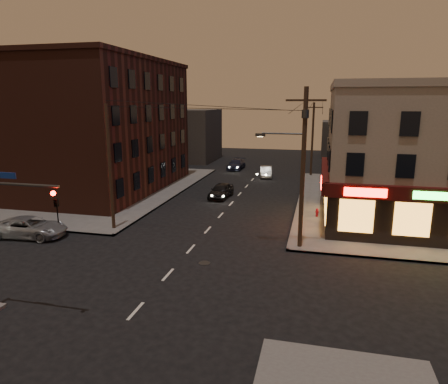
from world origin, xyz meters
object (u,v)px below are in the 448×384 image
(suv_cross, at_px, (30,227))
(sedan_far, at_px, (236,164))
(fire_hydrant, at_px, (317,212))
(sedan_mid, at_px, (266,172))
(sedan_near, at_px, (221,191))

(suv_cross, relative_size, sedan_far, 1.08)
(sedan_far, distance_m, fire_hydrant, 24.64)
(sedan_mid, xyz_separation_m, fire_hydrant, (6.45, -17.11, -0.14))
(sedan_far, relative_size, fire_hydrant, 6.87)
(sedan_near, height_order, sedan_mid, sedan_near)
(fire_hydrant, bearing_deg, sedan_far, 117.23)
(sedan_near, relative_size, sedan_mid, 1.04)
(sedan_near, relative_size, fire_hydrant, 6.11)
(sedan_mid, bearing_deg, sedan_far, 127.14)
(sedan_near, height_order, sedan_far, sedan_near)
(sedan_far, height_order, fire_hydrant, sedan_far)
(sedan_mid, relative_size, fire_hydrant, 5.89)
(sedan_far, bearing_deg, fire_hydrant, -60.91)
(sedan_mid, xyz_separation_m, sedan_far, (-4.82, 4.80, 0.02))
(sedan_mid, height_order, sedan_far, sedan_far)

